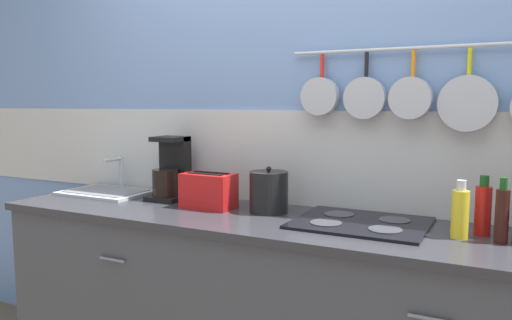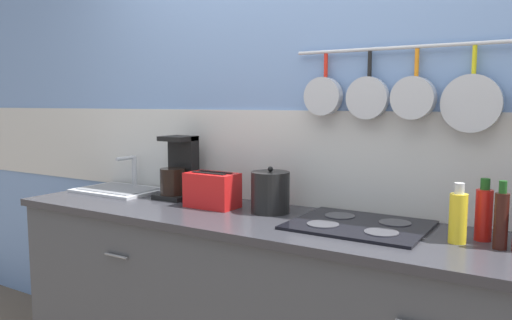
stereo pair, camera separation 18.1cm
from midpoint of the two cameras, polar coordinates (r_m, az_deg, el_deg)
name	(u,v)px [view 1 (the left image)]	position (r m, az deg, el deg)	size (l,w,h in m)	color
wall_back	(309,132)	(2.41, 3.89, 3.17)	(7.20, 0.16, 2.60)	#7293C6
countertop	(278,223)	(2.16, 0.13, -7.23)	(2.73, 0.61, 0.03)	#2D2D33
sink_basin	(107,191)	(2.90, -18.36, -3.35)	(0.47, 0.33, 0.19)	#B7BABF
coffee_maker	(171,173)	(2.64, -11.65, -1.52)	(0.18, 0.19, 0.33)	black
toaster	(208,191)	(2.39, -7.63, -3.51)	(0.26, 0.15, 0.17)	red
kettle	(269,192)	(2.27, -0.82, -3.68)	(0.18, 0.18, 0.21)	black
cooktop	(361,223)	(2.09, 9.45, -7.12)	(0.53, 0.44, 0.01)	black
bottle_cooking_wine	(460,213)	(1.96, 19.86, -5.71)	(0.06, 0.06, 0.22)	yellow
bottle_hot_sauce	(483,209)	(2.03, 22.22, -5.23)	(0.06, 0.06, 0.23)	red
bottle_sesame_oil	(502,214)	(1.94, 23.94, -5.73)	(0.05, 0.05, 0.24)	#33140F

